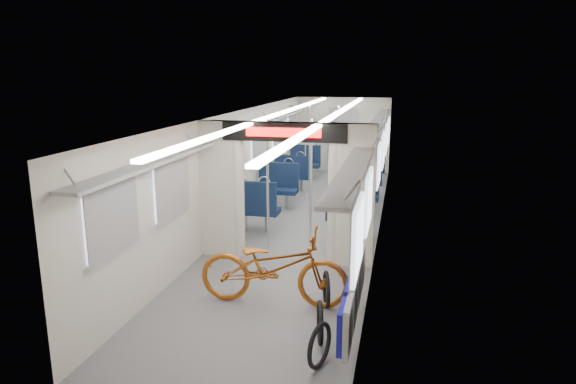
% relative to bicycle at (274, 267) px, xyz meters
% --- Properties ---
extents(carriage, '(12.00, 12.02, 2.31)m').
position_rel_bicycle_xyz_m(carriage, '(-0.22, 3.40, 0.97)').
color(carriage, '#515456').
rests_on(carriage, ground).
extents(bicycle, '(2.05, 0.78, 1.06)m').
position_rel_bicycle_xyz_m(bicycle, '(0.00, 0.00, 0.00)').
color(bicycle, '#9C5116').
rests_on(bicycle, ground).
extents(flip_bench, '(0.12, 2.13, 0.54)m').
position_rel_bicycle_xyz_m(flip_bench, '(1.13, -0.71, 0.05)').
color(flip_bench, gray).
rests_on(flip_bench, carriage).
extents(bike_hoop_a, '(0.20, 0.50, 0.51)m').
position_rel_bicycle_xyz_m(bike_hoop_a, '(0.85, -1.39, -0.30)').
color(bike_hoop_a, black).
rests_on(bike_hoop_a, ground).
extents(bike_hoop_b, '(0.17, 0.52, 0.52)m').
position_rel_bicycle_xyz_m(bike_hoop_b, '(0.78, -0.90, -0.30)').
color(bike_hoop_b, black).
rests_on(bike_hoop_b, ground).
extents(bike_hoop_c, '(0.18, 0.50, 0.50)m').
position_rel_bicycle_xyz_m(bike_hoop_c, '(0.71, 0.06, -0.31)').
color(bike_hoop_c, black).
rests_on(bike_hoop_c, ground).
extents(seat_bay_near_left, '(0.94, 2.22, 1.15)m').
position_rel_bicycle_xyz_m(seat_bay_near_left, '(-1.16, 4.01, 0.03)').
color(seat_bay_near_left, '#0B1832').
rests_on(seat_bay_near_left, ground).
extents(seat_bay_near_right, '(0.89, 2.00, 1.08)m').
position_rel_bicycle_xyz_m(seat_bay_near_right, '(0.71, 3.87, 0.00)').
color(seat_bay_near_right, '#0B1832').
rests_on(seat_bay_near_right, ground).
extents(seat_bay_far_left, '(0.90, 2.03, 1.09)m').
position_rel_bicycle_xyz_m(seat_bay_far_left, '(-1.16, 7.44, 0.01)').
color(seat_bay_far_left, '#0B1832').
rests_on(seat_bay_far_left, ground).
extents(seat_bay_far_right, '(0.90, 2.02, 1.08)m').
position_rel_bicycle_xyz_m(seat_bay_far_right, '(0.71, 7.14, 0.00)').
color(seat_bay_far_right, '#0B1832').
rests_on(seat_bay_far_right, ground).
extents(stanchion_near_left, '(0.04, 0.04, 2.30)m').
position_rel_bicycle_xyz_m(stanchion_near_left, '(-0.64, 2.14, 0.62)').
color(stanchion_near_left, silver).
rests_on(stanchion_near_left, ground).
extents(stanchion_near_right, '(0.04, 0.04, 2.30)m').
position_rel_bicycle_xyz_m(stanchion_near_right, '(0.09, 2.28, 0.62)').
color(stanchion_near_right, silver).
rests_on(stanchion_near_right, ground).
extents(stanchion_far_left, '(0.04, 0.04, 2.30)m').
position_rel_bicycle_xyz_m(stanchion_far_left, '(-0.55, 5.69, 0.62)').
color(stanchion_far_left, silver).
rests_on(stanchion_far_left, ground).
extents(stanchion_far_right, '(0.04, 0.04, 2.30)m').
position_rel_bicycle_xyz_m(stanchion_far_right, '(0.12, 5.67, 0.62)').
color(stanchion_far_right, silver).
rests_on(stanchion_far_right, ground).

